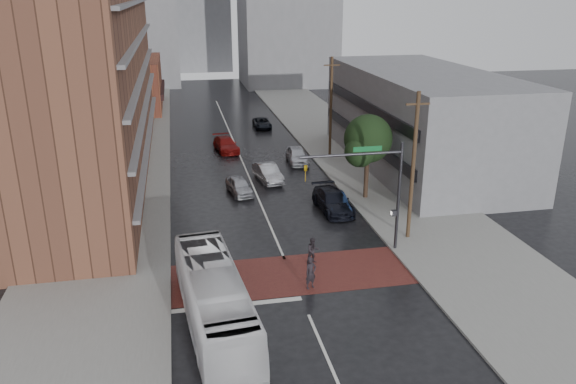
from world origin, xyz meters
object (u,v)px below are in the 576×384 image
pedestrian_b (313,251)px  car_parked_near (335,203)px  car_travel_b (268,173)px  car_travel_c (226,144)px  car_travel_a (239,186)px  car_parked_mid (333,201)px  pedestrian_a (311,273)px  suv_travel (262,123)px  transit_bus (214,299)px  car_parked_far (297,155)px

pedestrian_b → car_parked_near: 8.86m
car_travel_b → car_travel_c: 10.98m
car_travel_a → car_parked_mid: (6.56, -5.16, 0.10)m
pedestrian_b → car_parked_mid: 9.01m
pedestrian_a → suv_travel: size_ratio=0.44×
car_travel_b → suv_travel: 20.59m
pedestrian_b → car_travel_b: (-0.13, 16.20, -0.07)m
transit_bus → car_travel_c: size_ratio=2.27×
car_travel_a → car_travel_c: (0.16, 13.41, 0.04)m
suv_travel → car_travel_a: bearing=-102.4°
transit_bus → car_travel_b: 22.95m
car_travel_b → car_travel_c: car_travel_b is taller
pedestrian_b → car_travel_a: pedestrian_b is taller
car_travel_c → car_parked_near: car_travel_c is taller
pedestrian_a → car_parked_mid: (4.45, 11.28, -0.18)m
transit_bus → car_travel_a: 19.61m
transit_bus → car_travel_c: bearing=78.4°
transit_bus → car_parked_far: 28.80m
pedestrian_a → car_travel_a: size_ratio=0.48×
car_travel_c → suv_travel: car_travel_c is taller
pedestrian_b → suv_travel: 36.71m
pedestrian_b → car_parked_far: size_ratio=0.36×
car_travel_b → car_parked_near: size_ratio=1.08×
pedestrian_a → car_travel_b: size_ratio=0.42×
car_travel_a → suv_travel: size_ratio=0.92×
car_travel_c → suv_travel: (5.35, 9.78, -0.12)m
car_parked_mid → car_parked_far: (0.00, 12.87, 0.02)m
car_travel_b → suv_travel: bearing=73.9°
pedestrian_a → pedestrian_b: (0.87, 3.01, -0.12)m
pedestrian_a → suv_travel: pedestrian_a is taller
car_parked_mid → pedestrian_b: bearing=-116.3°
transit_bus → suv_travel: size_ratio=2.59×
car_travel_a → car_parked_far: (6.56, 7.71, 0.11)m
pedestrian_a → car_parked_mid: bearing=45.1°
pedestrian_a → car_parked_near: (4.59, 11.06, -0.25)m
car_parked_near → car_parked_far: size_ratio=0.91×
car_travel_b → pedestrian_b: bearing=-98.3°
car_travel_c → car_parked_mid: size_ratio=0.93×
transit_bus → suv_travel: (8.96, 42.47, -0.97)m
transit_bus → car_travel_c: transit_bus is taller
pedestrian_a → car_travel_a: pedestrian_a is taller
suv_travel → car_parked_far: bearing=-85.1°
transit_bus → pedestrian_a: (5.57, 2.84, -0.62)m
car_travel_c → car_parked_far: 8.57m
car_travel_b → car_parked_far: bearing=44.5°
pedestrian_a → car_travel_a: 16.58m
transit_bus → suv_travel: transit_bus is taller
pedestrian_b → car_travel_a: 13.76m
car_parked_mid → suv_travel: bearing=89.2°
pedestrian_a → pedestrian_b: 3.14m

